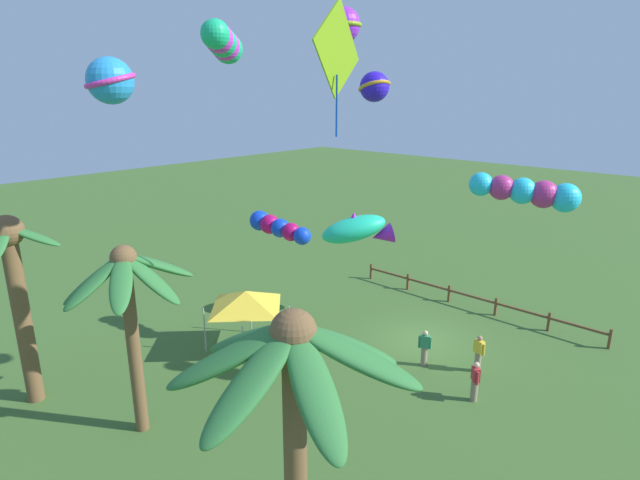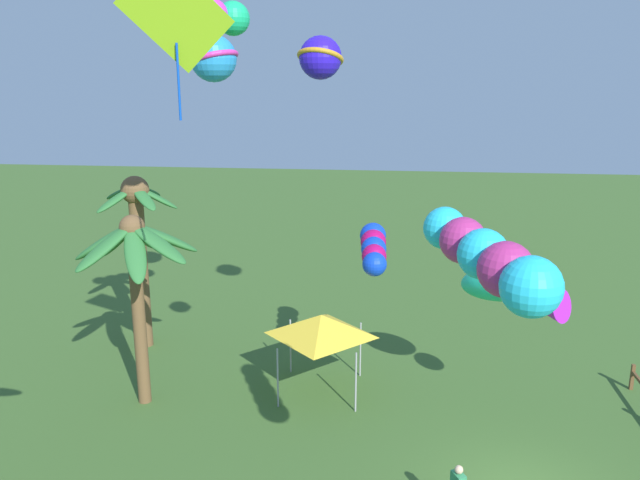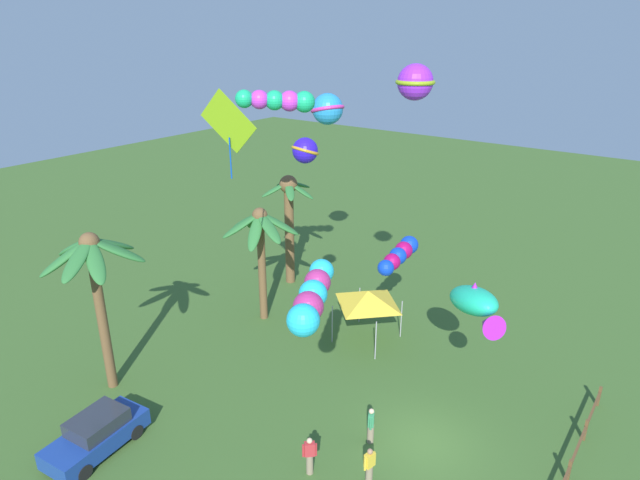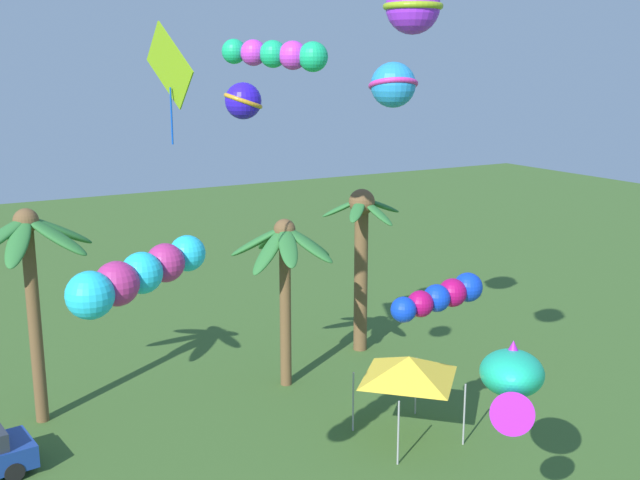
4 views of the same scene
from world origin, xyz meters
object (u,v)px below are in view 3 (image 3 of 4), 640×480
parked_car_0 (97,434)px  kite_ball_2 (415,82)px  palm_tree_0 (94,268)px  palm_tree_2 (289,209)px  kite_ball_1 (305,150)px  kite_diamond_4 (228,123)px  palm_tree_1 (260,234)px  kite_tube_6 (278,101)px  spectator_2 (369,466)px  kite_ball_5 (328,109)px  spectator_0 (310,455)px  kite_tube_3 (312,297)px  festival_tent (368,297)px  spectator_1 (371,425)px  kite_fish_7 (475,303)px  kite_tube_0 (399,255)px

parked_car_0 → kite_ball_2: bearing=-35.1°
palm_tree_0 → palm_tree_2: (13.31, 0.34, -0.99)m
kite_ball_1 → kite_ball_2: (3.42, -2.52, 2.28)m
kite_ball_2 → kite_diamond_4: kite_ball_2 is taller
palm_tree_1 → kite_ball_2: size_ratio=4.27×
kite_ball_2 → kite_tube_6: (-0.58, 6.16, -1.06)m
palm_tree_2 → kite_tube_6: size_ratio=2.62×
spectator_2 → kite_ball_5: bearing=42.1°
palm_tree_1 → spectator_0: size_ratio=4.10×
palm_tree_2 → palm_tree_0: bearing=-178.5°
kite_ball_5 → kite_tube_3: bearing=-146.2°
festival_tent → kite_ball_2: 11.71m
palm_tree_2 → kite_ball_1: kite_ball_1 is taller
kite_ball_1 → kite_tube_6: 4.78m
spectator_0 → festival_tent: size_ratio=0.56×
parked_car_0 → spectator_0: spectator_0 is taller
parked_car_0 → spectator_2: bearing=-63.1°
festival_tent → kite_ball_2: bearing=-128.6°
kite_tube_3 → palm_tree_2: bearing=41.8°
spectator_1 → palm_tree_2: bearing=51.3°
parked_car_0 → festival_tent: (13.00, -4.15, 1.72)m
palm_tree_0 → kite_ball_5: size_ratio=3.29×
palm_tree_0 → festival_tent: 13.05m
palm_tree_2 → spectator_0: bearing=-138.3°
spectator_1 → spectator_2: bearing=-150.0°
parked_car_0 → kite_tube_3: kite_tube_3 is taller
parked_car_0 → spectator_1: bearing=-51.4°
spectator_2 → kite_ball_2: (5.69, 2.01, 12.63)m
parked_car_0 → kite_tube_6: bearing=-6.9°
festival_tent → kite_tube_3: (-9.91, -3.95, 5.39)m
kite_ball_1 → kite_fish_7: (4.64, -5.30, -6.56)m
kite_fish_7 → palm_tree_0: bearing=123.9°
spectator_2 → kite_diamond_4: 13.50m
palm_tree_1 → kite_ball_2: (-1.07, -9.10, 8.40)m
kite_tube_0 → kite_fish_7: kite_tube_0 is taller
spectator_2 → kite_tube_6: bearing=57.9°
palm_tree_2 → kite_diamond_4: (-9.95, -5.42, 7.11)m
palm_tree_0 → kite_tube_6: kite_tube_6 is taller
kite_tube_0 → kite_fish_7: size_ratio=0.92×
spectator_2 → kite_ball_2: bearing=19.4°
kite_fish_7 → kite_diamond_4: bearing=124.1°
palm_tree_2 → kite_ball_5: 7.53m
palm_tree_2 → kite_fish_7: palm_tree_2 is taller
palm_tree_1 → palm_tree_0: bearing=170.9°
spectator_0 → kite_ball_1: size_ratio=1.24×
kite_ball_2 → spectator_1: bearing=-166.3°
palm_tree_0 → kite_tube_3: bearing=-88.3°
palm_tree_0 → kite_ball_2: bearing=-53.8°
kite_tube_0 → kite_ball_5: kite_ball_5 is taller
palm_tree_1 → kite_ball_2: 12.43m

